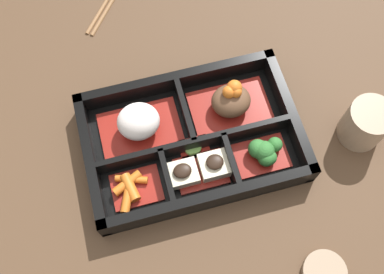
# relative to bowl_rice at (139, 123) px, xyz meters

# --- Properties ---
(ground_plane) EXTENTS (3.00, 3.00, 0.00)m
(ground_plane) POSITION_rel_bowl_rice_xyz_m (0.07, -0.04, -0.03)
(ground_plane) COLOR #4C3523
(bento_base) EXTENTS (0.31, 0.21, 0.01)m
(bento_base) POSITION_rel_bowl_rice_xyz_m (0.07, -0.04, -0.03)
(bento_base) COLOR black
(bento_base) RESTS_ON ground_plane
(bento_rim) EXTENTS (0.31, 0.21, 0.04)m
(bento_rim) POSITION_rel_bowl_rice_xyz_m (0.07, -0.04, -0.01)
(bento_rim) COLOR black
(bento_rim) RESTS_ON ground_plane
(bowl_rice) EXTENTS (0.12, 0.08, 0.06)m
(bowl_rice) POSITION_rel_bowl_rice_xyz_m (0.00, 0.00, 0.00)
(bowl_rice) COLOR maroon
(bowl_rice) RESTS_ON bento_base
(bowl_stew) EXTENTS (0.12, 0.08, 0.06)m
(bowl_stew) POSITION_rel_bowl_rice_xyz_m (0.14, 0.00, -0.00)
(bowl_stew) COLOR maroon
(bowl_stew) RESTS_ON bento_base
(bowl_carrots) EXTENTS (0.07, 0.06, 0.02)m
(bowl_carrots) POSITION_rel_bowl_rice_xyz_m (-0.03, -0.09, -0.02)
(bowl_carrots) COLOR maroon
(bowl_carrots) RESTS_ON bento_base
(bowl_tofu) EXTENTS (0.09, 0.06, 0.03)m
(bowl_tofu) POSITION_rel_bowl_rice_xyz_m (0.07, -0.09, -0.01)
(bowl_tofu) COLOR maroon
(bowl_tofu) RESTS_ON bento_base
(bowl_greens) EXTENTS (0.08, 0.06, 0.04)m
(bowl_greens) POSITION_rel_bowl_rice_xyz_m (0.17, -0.09, -0.01)
(bowl_greens) COLOR maroon
(bowl_greens) RESTS_ON bento_base
(bowl_pickles) EXTENTS (0.04, 0.03, 0.01)m
(bowl_pickles) POSITION_rel_bowl_rice_xyz_m (0.07, -0.05, -0.02)
(bowl_pickles) COLOR maroon
(bowl_pickles) RESTS_ON bento_base
(tea_cup) EXTENTS (0.07, 0.07, 0.07)m
(tea_cup) POSITION_rel_bowl_rice_xyz_m (0.32, -0.09, 0.00)
(tea_cup) COLOR gray
(tea_cup) RESTS_ON ground_plane
(sauce_dish) EXTENTS (0.06, 0.06, 0.01)m
(sauce_dish) POSITION_rel_bowl_rice_xyz_m (0.19, -0.27, -0.03)
(sauce_dish) COLOR gray
(sauce_dish) RESTS_ON ground_plane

